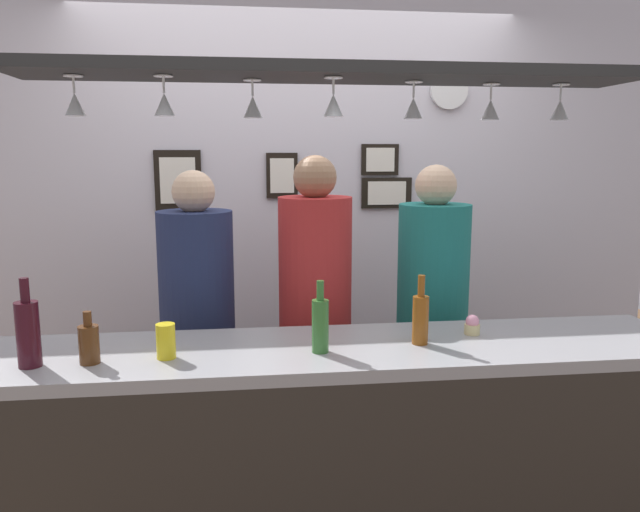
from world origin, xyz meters
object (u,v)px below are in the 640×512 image
at_px(person_left_navy_shirt, 198,312).
at_px(picture_frame_crest, 282,176).
at_px(person_right_teal_shirt, 432,302).
at_px(picture_frame_upper_small, 380,160).
at_px(bottle_beer_amber_tall, 420,318).
at_px(picture_frame_caricature, 178,180).
at_px(bottle_wine_dark_red, 28,332).
at_px(cupcake, 472,325).
at_px(bottle_beer_green_import, 320,324).
at_px(bottle_beer_brown_stubby, 89,343).
at_px(drink_can, 166,341).
at_px(person_middle_red_shirt, 315,300).
at_px(picture_frame_lower_pair, 387,193).
at_px(wall_clock, 449,90).

xyz_separation_m(person_left_navy_shirt, picture_frame_crest, (0.44, 0.77, 0.59)).
bearing_deg(person_right_teal_shirt, picture_frame_upper_small, 97.01).
distance_m(person_left_navy_shirt, bottle_beer_amber_tall, 1.09).
height_order(person_right_teal_shirt, picture_frame_caricature, picture_frame_caricature).
distance_m(person_right_teal_shirt, bottle_beer_amber_tall, 0.70).
relative_size(bottle_beer_amber_tall, bottle_wine_dark_red, 0.87).
bearing_deg(cupcake, bottle_beer_green_import, -166.96).
relative_size(person_right_teal_shirt, picture_frame_upper_small, 7.50).
height_order(bottle_beer_brown_stubby, picture_frame_caricature, picture_frame_caricature).
relative_size(bottle_beer_brown_stubby, picture_frame_crest, 0.69).
bearing_deg(picture_frame_crest, person_left_navy_shirt, -119.87).
relative_size(person_right_teal_shirt, drink_can, 13.53).
relative_size(person_left_navy_shirt, person_middle_red_shirt, 0.96).
distance_m(bottle_beer_amber_tall, picture_frame_upper_small, 1.54).
bearing_deg(person_right_teal_shirt, picture_frame_crest, 130.93).
height_order(person_middle_red_shirt, picture_frame_lower_pair, person_middle_red_shirt).
bearing_deg(picture_frame_caricature, picture_frame_upper_small, 0.00).
relative_size(bottle_beer_amber_tall, wall_clock, 1.18).
bearing_deg(picture_frame_caricature, picture_frame_crest, 0.00).
height_order(bottle_beer_brown_stubby, picture_frame_lower_pair, picture_frame_lower_pair).
height_order(person_left_navy_shirt, bottle_beer_green_import, person_left_navy_shirt).
xyz_separation_m(person_left_navy_shirt, cupcake, (1.10, -0.56, 0.06)).
bearing_deg(bottle_wine_dark_red, bottle_beer_amber_tall, 3.32).
xyz_separation_m(drink_can, wall_clock, (1.48, 1.47, 1.00)).
distance_m(person_left_navy_shirt, wall_clock, 1.95).
height_order(drink_can, picture_frame_lower_pair, picture_frame_lower_pair).
bearing_deg(bottle_beer_amber_tall, bottle_beer_green_import, -172.45).
bearing_deg(bottle_beer_amber_tall, wall_clock, 68.43).
height_order(bottle_beer_amber_tall, picture_frame_lower_pair, picture_frame_lower_pair).
bearing_deg(bottle_beer_amber_tall, picture_frame_caricature, 125.30).
relative_size(person_left_navy_shirt, person_right_teal_shirt, 0.99).
relative_size(person_middle_red_shirt, drink_can, 13.89).
bearing_deg(picture_frame_caricature, bottle_beer_amber_tall, -54.70).
distance_m(picture_frame_upper_small, picture_frame_crest, 0.58).
relative_size(person_right_teal_shirt, wall_clock, 7.50).
height_order(person_right_teal_shirt, drink_can, person_right_teal_shirt).
bearing_deg(drink_can, person_left_navy_shirt, 85.51).
bearing_deg(person_middle_red_shirt, picture_frame_upper_small, 58.35).
height_order(bottle_beer_amber_tall, bottle_wine_dark_red, bottle_wine_dark_red).
bearing_deg(bottle_beer_brown_stubby, picture_frame_lower_pair, 47.55).
distance_m(bottle_beer_amber_tall, picture_frame_lower_pair, 1.48).
bearing_deg(picture_frame_caricature, bottle_wine_dark_red, -103.10).
bearing_deg(bottle_beer_green_import, picture_frame_caricature, 113.05).
height_order(bottle_wine_dark_red, picture_frame_lower_pair, picture_frame_lower_pair).
height_order(picture_frame_crest, wall_clock, wall_clock).
relative_size(person_left_navy_shirt, bottle_beer_brown_stubby, 9.05).
bearing_deg(bottle_beer_green_import, bottle_beer_amber_tall, 7.55).
distance_m(person_right_teal_shirt, bottle_beer_brown_stubby, 1.59).
xyz_separation_m(drink_can, picture_frame_lower_pair, (1.12, 1.47, 0.41)).
xyz_separation_m(cupcake, wall_clock, (0.32, 1.32, 1.03)).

